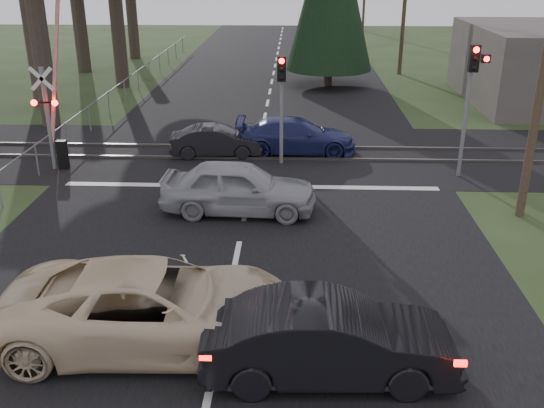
{
  "coord_description": "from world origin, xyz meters",
  "views": [
    {
      "loc": [
        1.51,
        -11.48,
        7.48
      ],
      "look_at": [
        0.93,
        3.48,
        1.3
      ],
      "focal_mm": 40.0,
      "sensor_mm": 36.0,
      "label": 1
    }
  ],
  "objects_px": {
    "traffic_signal_center": "(282,92)",
    "dark_hatchback": "(329,340)",
    "traffic_signal_right": "(472,86)",
    "cream_coupe": "(154,306)",
    "blue_sedan": "(296,136)",
    "dark_car_far": "(216,141)",
    "crossing_signal": "(54,115)",
    "silver_car": "(239,187)",
    "utility_pole_mid": "(405,1)"
  },
  "relations": [
    {
      "from": "dark_hatchback",
      "to": "dark_car_far",
      "type": "height_order",
      "value": "dark_hatchback"
    },
    {
      "from": "traffic_signal_center",
      "to": "dark_hatchback",
      "type": "relative_size",
      "value": 0.86
    },
    {
      "from": "traffic_signal_right",
      "to": "silver_car",
      "type": "relative_size",
      "value": 0.98
    },
    {
      "from": "traffic_signal_center",
      "to": "cream_coupe",
      "type": "relative_size",
      "value": 0.67
    },
    {
      "from": "traffic_signal_right",
      "to": "silver_car",
      "type": "height_order",
      "value": "traffic_signal_right"
    },
    {
      "from": "traffic_signal_center",
      "to": "dark_car_far",
      "type": "distance_m",
      "value": 3.55
    },
    {
      "from": "silver_car",
      "to": "dark_hatchback",
      "type": "bearing_deg",
      "value": -160.37
    },
    {
      "from": "dark_car_far",
      "to": "cream_coupe",
      "type": "bearing_deg",
      "value": 176.69
    },
    {
      "from": "utility_pole_mid",
      "to": "dark_car_far",
      "type": "relative_size",
      "value": 2.48
    },
    {
      "from": "crossing_signal",
      "to": "dark_hatchback",
      "type": "bearing_deg",
      "value": -50.98
    },
    {
      "from": "traffic_signal_right",
      "to": "dark_car_far",
      "type": "distance_m",
      "value": 9.79
    },
    {
      "from": "utility_pole_mid",
      "to": "dark_hatchback",
      "type": "relative_size",
      "value": 1.88
    },
    {
      "from": "traffic_signal_right",
      "to": "dark_car_far",
      "type": "xyz_separation_m",
      "value": [
        -9.16,
        2.16,
        -2.72
      ]
    },
    {
      "from": "cream_coupe",
      "to": "silver_car",
      "type": "xyz_separation_m",
      "value": [
        1.1,
        6.95,
        -0.04
      ]
    },
    {
      "from": "utility_pole_mid",
      "to": "blue_sedan",
      "type": "bearing_deg",
      "value": -111.29
    },
    {
      "from": "traffic_signal_center",
      "to": "dark_hatchback",
      "type": "height_order",
      "value": "traffic_signal_center"
    },
    {
      "from": "dark_car_far",
      "to": "utility_pole_mid",
      "type": "bearing_deg",
      "value": -33.55
    },
    {
      "from": "traffic_signal_center",
      "to": "silver_car",
      "type": "xyz_separation_m",
      "value": [
        -1.2,
        -4.73,
        -1.99
      ]
    },
    {
      "from": "traffic_signal_right",
      "to": "dark_car_far",
      "type": "height_order",
      "value": "traffic_signal_right"
    },
    {
      "from": "traffic_signal_center",
      "to": "dark_hatchback",
      "type": "distance_m",
      "value": 12.82
    },
    {
      "from": "crossing_signal",
      "to": "blue_sedan",
      "type": "bearing_deg",
      "value": 15.19
    },
    {
      "from": "dark_hatchback",
      "to": "blue_sedan",
      "type": "height_order",
      "value": "dark_hatchback"
    },
    {
      "from": "utility_pole_mid",
      "to": "cream_coupe",
      "type": "xyz_separation_m",
      "value": [
        -9.8,
        -31.0,
        -3.87
      ]
    },
    {
      "from": "blue_sedan",
      "to": "dark_car_far",
      "type": "height_order",
      "value": "blue_sedan"
    },
    {
      "from": "utility_pole_mid",
      "to": "traffic_signal_right",
      "type": "bearing_deg",
      "value": -92.66
    },
    {
      "from": "crossing_signal",
      "to": "dark_hatchback",
      "type": "xyz_separation_m",
      "value": [
        9.49,
        -11.71,
        -1.27
      ]
    },
    {
      "from": "traffic_signal_right",
      "to": "traffic_signal_center",
      "type": "height_order",
      "value": "traffic_signal_right"
    },
    {
      "from": "traffic_signal_center",
      "to": "dark_hatchback",
      "type": "bearing_deg",
      "value": -84.49
    },
    {
      "from": "cream_coupe",
      "to": "traffic_signal_right",
      "type": "bearing_deg",
      "value": -42.21
    },
    {
      "from": "traffic_signal_right",
      "to": "blue_sedan",
      "type": "distance_m",
      "value": 7.08
    },
    {
      "from": "crossing_signal",
      "to": "dark_car_far",
      "type": "height_order",
      "value": "crossing_signal"
    },
    {
      "from": "utility_pole_mid",
      "to": "silver_car",
      "type": "xyz_separation_m",
      "value": [
        -8.7,
        -24.05,
        -3.91
      ]
    },
    {
      "from": "utility_pole_mid",
      "to": "blue_sedan",
      "type": "height_order",
      "value": "utility_pole_mid"
    },
    {
      "from": "utility_pole_mid",
      "to": "cream_coupe",
      "type": "relative_size",
      "value": 1.47
    },
    {
      "from": "cream_coupe",
      "to": "silver_car",
      "type": "height_order",
      "value": "cream_coupe"
    },
    {
      "from": "traffic_signal_center",
      "to": "cream_coupe",
      "type": "xyz_separation_m",
      "value": [
        -2.3,
        -11.68,
        -1.95
      ]
    },
    {
      "from": "crossing_signal",
      "to": "dark_car_far",
      "type": "distance_m",
      "value": 6.13
    },
    {
      "from": "dark_car_far",
      "to": "dark_hatchback",
      "type": "bearing_deg",
      "value": -168.96
    },
    {
      "from": "traffic_signal_center",
      "to": "dark_car_far",
      "type": "relative_size",
      "value": 1.13
    },
    {
      "from": "dark_car_far",
      "to": "silver_car",
      "type": "bearing_deg",
      "value": -170.79
    },
    {
      "from": "blue_sedan",
      "to": "dark_car_far",
      "type": "distance_m",
      "value": 3.22
    },
    {
      "from": "cream_coupe",
      "to": "blue_sedan",
      "type": "relative_size",
      "value": 1.28
    },
    {
      "from": "traffic_signal_center",
      "to": "blue_sedan",
      "type": "relative_size",
      "value": 0.85
    },
    {
      "from": "cream_coupe",
      "to": "dark_car_far",
      "type": "distance_m",
      "value": 12.64
    },
    {
      "from": "cream_coupe",
      "to": "blue_sedan",
      "type": "distance_m",
      "value": 13.49
    },
    {
      "from": "traffic_signal_center",
      "to": "utility_pole_mid",
      "type": "height_order",
      "value": "utility_pole_mid"
    },
    {
      "from": "dark_hatchback",
      "to": "cream_coupe",
      "type": "bearing_deg",
      "value": 72.91
    },
    {
      "from": "cream_coupe",
      "to": "dark_car_far",
      "type": "xyz_separation_m",
      "value": [
        -0.31,
        12.64,
        -0.26
      ]
    },
    {
      "from": "silver_car",
      "to": "blue_sedan",
      "type": "xyz_separation_m",
      "value": [
        1.76,
        6.24,
        -0.12
      ]
    },
    {
      "from": "crossing_signal",
      "to": "silver_car",
      "type": "distance_m",
      "value": 8.14
    }
  ]
}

